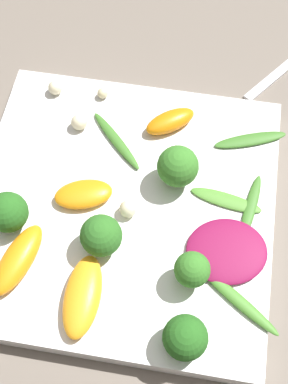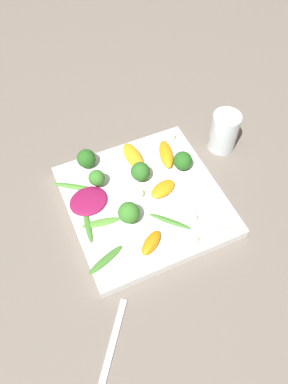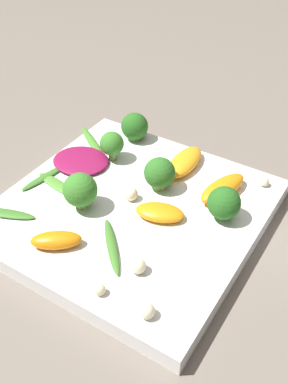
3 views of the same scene
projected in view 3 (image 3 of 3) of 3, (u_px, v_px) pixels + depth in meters
ground_plane at (132, 219)px, 0.57m from camera, size 2.40×2.40×0.00m
plate at (132, 212)px, 0.56m from camera, size 0.30×0.30×0.02m
radicchio_leaf_0 at (81, 161)px, 0.62m from camera, size 0.09×0.08×0.01m
orange_segment_0 at (56, 240)px, 0.50m from camera, size 0.06×0.05×0.02m
orange_segment_1 at (223, 188)px, 0.56m from camera, size 0.05×0.08×0.02m
orange_segment_2 at (159, 213)px, 0.53m from camera, size 0.07×0.05×0.01m
orange_segment_3 at (184, 162)px, 0.61m from camera, size 0.03×0.08×0.02m
broccoli_floret_0 at (224, 203)px, 0.52m from camera, size 0.04×0.04×0.04m
broccoli_floret_1 at (160, 173)px, 0.57m from camera, size 0.04×0.04×0.04m
broccoli_floret_2 at (80, 190)px, 0.53m from camera, size 0.04×0.04×0.05m
broccoli_floret_3 at (112, 144)px, 0.61m from camera, size 0.03×0.03×0.04m
broccoli_floret_4 at (135, 127)px, 0.66m from camera, size 0.04×0.04×0.04m
arugula_sprig_0 at (93, 143)px, 0.65m from camera, size 0.08×0.06×0.01m
arugula_sprig_1 at (4, 213)px, 0.54m from camera, size 0.08×0.04×0.01m
arugula_sprig_2 at (112, 246)px, 0.50m from camera, size 0.07×0.07×0.01m
arugula_sprig_3 at (45, 177)px, 0.59m from camera, size 0.02×0.08×0.00m
arugula_sprig_4 at (58, 185)px, 0.58m from camera, size 0.08×0.03×0.00m
macadamia_nut_0 at (147, 311)px, 0.43m from camera, size 0.02×0.02×0.02m
macadamia_nut_1 at (100, 290)px, 0.45m from camera, size 0.01×0.01×0.01m
macadamia_nut_2 at (264, 181)px, 0.58m from camera, size 0.01×0.01×0.01m
macadamia_nut_3 at (131, 194)px, 0.56m from camera, size 0.02×0.02×0.02m
macadamia_nut_4 at (138, 266)px, 0.47m from camera, size 0.02×0.02×0.02m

